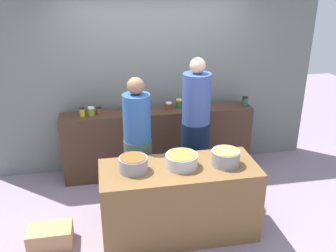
{
  "coord_description": "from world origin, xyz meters",
  "views": [
    {
      "loc": [
        -0.76,
        -3.66,
        2.74
      ],
      "look_at": [
        0.0,
        0.35,
        1.05
      ],
      "focal_mm": 39.21,
      "sensor_mm": 36.0,
      "label": 1
    }
  ],
  "objects_px": {
    "preserve_jar_2": "(99,111)",
    "preserve_jar_1": "(91,111)",
    "preserve_jar_4": "(140,108)",
    "cooking_pot_left": "(133,164)",
    "preserve_jar_0": "(82,112)",
    "preserve_jar_7": "(245,101)",
    "cooking_pot_right": "(226,157)",
    "cook_with_tongs": "(138,151)",
    "preserve_jar_6": "(179,104)",
    "cooking_pot_center": "(182,160)",
    "cook_in_cap": "(195,136)",
    "preserve_jar_5": "(169,106)",
    "preserve_jar_3": "(127,108)",
    "bread_crate": "(50,236)"
  },
  "relations": [
    {
      "from": "cooking_pot_right",
      "to": "cook_with_tongs",
      "type": "bearing_deg",
      "value": 143.8
    },
    {
      "from": "preserve_jar_0",
      "to": "preserve_jar_7",
      "type": "relative_size",
      "value": 0.9
    },
    {
      "from": "preserve_jar_0",
      "to": "cooking_pot_right",
      "type": "distance_m",
      "value": 2.08
    },
    {
      "from": "cooking_pot_center",
      "to": "preserve_jar_7",
      "type": "bearing_deg",
      "value": 47.41
    },
    {
      "from": "cooking_pot_center",
      "to": "cook_in_cap",
      "type": "height_order",
      "value": "cook_in_cap"
    },
    {
      "from": "cooking_pot_center",
      "to": "bread_crate",
      "type": "xyz_separation_m",
      "value": [
        -1.44,
        0.03,
        -0.8
      ]
    },
    {
      "from": "preserve_jar_5",
      "to": "cooking_pot_right",
      "type": "height_order",
      "value": "preserve_jar_5"
    },
    {
      "from": "preserve_jar_4",
      "to": "preserve_jar_7",
      "type": "distance_m",
      "value": 1.51
    },
    {
      "from": "preserve_jar_3",
      "to": "cook_with_tongs",
      "type": "distance_m",
      "value": 0.83
    },
    {
      "from": "preserve_jar_4",
      "to": "preserve_jar_6",
      "type": "bearing_deg",
      "value": 6.54
    },
    {
      "from": "preserve_jar_4",
      "to": "cooking_pot_center",
      "type": "distance_m",
      "value": 1.42
    },
    {
      "from": "preserve_jar_2",
      "to": "cooking_pot_left",
      "type": "relative_size",
      "value": 0.34
    },
    {
      "from": "preserve_jar_1",
      "to": "cook_in_cap",
      "type": "distance_m",
      "value": 1.44
    },
    {
      "from": "preserve_jar_3",
      "to": "cooking_pot_center",
      "type": "relative_size",
      "value": 0.4
    },
    {
      "from": "preserve_jar_2",
      "to": "preserve_jar_6",
      "type": "xyz_separation_m",
      "value": [
        1.13,
        0.06,
        0.01
      ]
    },
    {
      "from": "preserve_jar_2",
      "to": "preserve_jar_4",
      "type": "relative_size",
      "value": 0.83
    },
    {
      "from": "preserve_jar_2",
      "to": "cooking_pot_right",
      "type": "relative_size",
      "value": 0.33
    },
    {
      "from": "preserve_jar_2",
      "to": "preserve_jar_1",
      "type": "bearing_deg",
      "value": -166.69
    },
    {
      "from": "preserve_jar_4",
      "to": "preserve_jar_5",
      "type": "bearing_deg",
      "value": 4.24
    },
    {
      "from": "preserve_jar_2",
      "to": "preserve_jar_3",
      "type": "relative_size",
      "value": 0.74
    },
    {
      "from": "preserve_jar_1",
      "to": "preserve_jar_2",
      "type": "bearing_deg",
      "value": 13.31
    },
    {
      "from": "preserve_jar_2",
      "to": "cooking_pot_right",
      "type": "distance_m",
      "value": 1.95
    },
    {
      "from": "preserve_jar_5",
      "to": "preserve_jar_6",
      "type": "bearing_deg",
      "value": 12.3
    },
    {
      "from": "preserve_jar_0",
      "to": "preserve_jar_7",
      "type": "xyz_separation_m",
      "value": [
        2.3,
        -0.01,
        0.01
      ]
    },
    {
      "from": "preserve_jar_4",
      "to": "cooking_pot_left",
      "type": "bearing_deg",
      "value": -99.86
    },
    {
      "from": "preserve_jar_1",
      "to": "cooking_pot_left",
      "type": "distance_m",
      "value": 1.43
    },
    {
      "from": "preserve_jar_5",
      "to": "cooking_pot_right",
      "type": "distance_m",
      "value": 1.5
    },
    {
      "from": "cooking_pot_right",
      "to": "cook_in_cap",
      "type": "distance_m",
      "value": 0.81
    },
    {
      "from": "preserve_jar_4",
      "to": "cooking_pot_right",
      "type": "xyz_separation_m",
      "value": [
        0.75,
        -1.43,
        -0.12
      ]
    },
    {
      "from": "preserve_jar_7",
      "to": "cook_in_cap",
      "type": "bearing_deg",
      "value": -146.19
    },
    {
      "from": "preserve_jar_0",
      "to": "cooking_pot_right",
      "type": "height_order",
      "value": "preserve_jar_0"
    },
    {
      "from": "preserve_jar_0",
      "to": "preserve_jar_6",
      "type": "distance_m",
      "value": 1.35
    },
    {
      "from": "preserve_jar_4",
      "to": "preserve_jar_1",
      "type": "bearing_deg",
      "value": -178.48
    },
    {
      "from": "preserve_jar_0",
      "to": "cooking_pot_left",
      "type": "height_order",
      "value": "preserve_jar_0"
    },
    {
      "from": "preserve_jar_6",
      "to": "cooking_pot_right",
      "type": "height_order",
      "value": "preserve_jar_6"
    },
    {
      "from": "preserve_jar_0",
      "to": "bread_crate",
      "type": "bearing_deg",
      "value": -106.18
    },
    {
      "from": "preserve_jar_1",
      "to": "cook_with_tongs",
      "type": "distance_m",
      "value": 0.97
    },
    {
      "from": "preserve_jar_2",
      "to": "cooking_pot_left",
      "type": "bearing_deg",
      "value": -76.82
    },
    {
      "from": "preserve_jar_6",
      "to": "preserve_jar_3",
      "type": "bearing_deg",
      "value": -175.06
    },
    {
      "from": "cooking_pot_center",
      "to": "cook_in_cap",
      "type": "bearing_deg",
      "value": 64.97
    },
    {
      "from": "preserve_jar_3",
      "to": "cook_in_cap",
      "type": "height_order",
      "value": "cook_in_cap"
    },
    {
      "from": "preserve_jar_6",
      "to": "preserve_jar_2",
      "type": "bearing_deg",
      "value": -177.05
    },
    {
      "from": "preserve_jar_3",
      "to": "cooking_pot_right",
      "type": "relative_size",
      "value": 0.45
    },
    {
      "from": "preserve_jar_0",
      "to": "cooking_pot_left",
      "type": "relative_size",
      "value": 0.41
    },
    {
      "from": "preserve_jar_3",
      "to": "preserve_jar_4",
      "type": "relative_size",
      "value": 1.12
    },
    {
      "from": "bread_crate",
      "to": "cook_with_tongs",
      "type": "bearing_deg",
      "value": 28.87
    },
    {
      "from": "preserve_jar_3",
      "to": "cook_with_tongs",
      "type": "xyz_separation_m",
      "value": [
        0.05,
        -0.78,
        -0.28
      ]
    },
    {
      "from": "preserve_jar_7",
      "to": "cooking_pot_center",
      "type": "height_order",
      "value": "preserve_jar_7"
    },
    {
      "from": "cooking_pot_right",
      "to": "cook_in_cap",
      "type": "height_order",
      "value": "cook_in_cap"
    },
    {
      "from": "cook_with_tongs",
      "to": "cooking_pot_left",
      "type": "bearing_deg",
      "value": -100.39
    }
  ]
}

